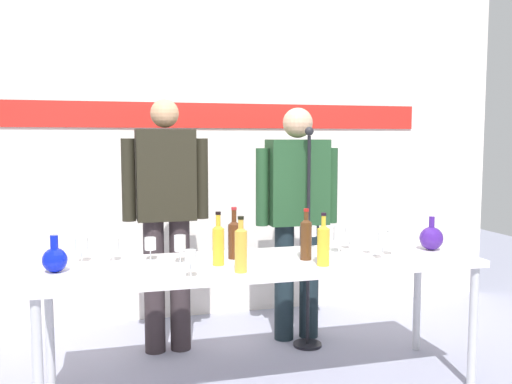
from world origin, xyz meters
The scene contains 23 objects.
back_wall centered at (0.00, 1.50, 1.50)m, with size 5.13×0.11×3.00m.
display_table centered at (0.00, 0.00, 0.71)m, with size 2.51×0.70×0.76m.
decanter_blue_left centered at (-1.13, 0.01, 0.83)m, with size 0.13×0.13×0.20m.
decanter_blue_right centered at (1.10, 0.01, 0.84)m, with size 0.15×0.15×0.21m.
presenter_left centered at (-0.47, 0.74, 0.98)m, with size 0.58×0.22×1.72m.
presenter_right centered at (0.47, 0.74, 0.96)m, with size 0.62×0.22×1.68m.
wine_bottle_0 centered at (-0.15, 0.09, 0.89)m, with size 0.07×0.07×0.30m.
wine_bottle_1 centered at (-0.19, -0.24, 0.89)m, with size 0.06×0.06×0.30m.
wine_bottle_2 centered at (-0.27, -0.05, 0.89)m, with size 0.07×0.07×0.30m.
wine_bottle_3 centered at (0.25, -0.04, 0.89)m, with size 0.07×0.07×0.30m.
wine_bottle_4 centered at (0.29, -0.21, 0.89)m, with size 0.07×0.07×0.29m.
wine_glass_left_0 centered at (-0.46, -0.29, 0.87)m, with size 0.06×0.06×0.14m.
wine_glass_left_1 centered at (-1.00, 0.22, 0.87)m, with size 0.07×0.07×0.14m.
wine_glass_left_2 centered at (-0.83, 0.20, 0.86)m, with size 0.07×0.07×0.14m.
wine_glass_left_3 centered at (-0.47, 0.06, 0.87)m, with size 0.06×0.06×0.16m.
wine_glass_left_4 centered at (-0.62, 0.17, 0.86)m, with size 0.07×0.07×0.13m.
wine_glass_right_0 centered at (0.68, -0.01, 0.86)m, with size 0.06×0.06×0.14m.
wine_glass_right_1 centered at (0.67, -0.17, 0.88)m, with size 0.06×0.06×0.16m.
wine_glass_right_2 centered at (0.78, -0.07, 0.87)m, with size 0.06×0.06×0.15m.
wine_glass_right_3 centered at (0.41, 0.30, 0.86)m, with size 0.07×0.07×0.14m.
wine_glass_right_4 centered at (0.61, 0.16, 0.87)m, with size 0.06×0.06×0.15m.
wine_glass_right_5 centered at (0.51, 0.08, 0.88)m, with size 0.07×0.07×0.16m.
microphone_stand centered at (0.49, 0.56, 0.52)m, with size 0.20×0.20×1.54m.
Camera 1 is at (-0.87, -3.03, 1.46)m, focal length 39.20 mm.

